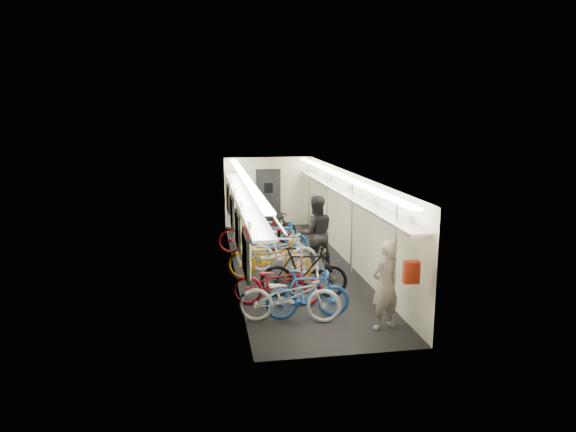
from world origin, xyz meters
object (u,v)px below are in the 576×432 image
object	(u,v)px
passenger_mid	(315,234)
backpack	(411,272)
bicycle_0	(290,296)
bicycle_1	(308,294)
passenger_near	(385,285)

from	to	relation	value
passenger_mid	backpack	distance (m)	4.37
bicycle_0	bicycle_1	xyz separation A→B (m)	(0.36, 0.11, -0.02)
bicycle_0	backpack	bearing A→B (deg)	-114.00
bicycle_1	passenger_mid	world-z (taller)	passenger_mid
bicycle_0	passenger_mid	distance (m)	3.26
passenger_near	bicycle_0	bearing A→B (deg)	-40.95
bicycle_0	backpack	size ratio (longest dim) A/B	5.09
passenger_near	backpack	world-z (taller)	passenger_near
passenger_near	passenger_mid	distance (m)	3.63
bicycle_0	passenger_near	xyz separation A→B (m)	(1.65, -0.57, 0.32)
passenger_mid	backpack	world-z (taller)	passenger_mid
bicycle_1	backpack	world-z (taller)	backpack
bicycle_0	passenger_mid	bearing A→B (deg)	-9.70
bicycle_0	bicycle_1	size ratio (longest dim) A/B	1.18
passenger_near	backpack	size ratio (longest dim) A/B	4.36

